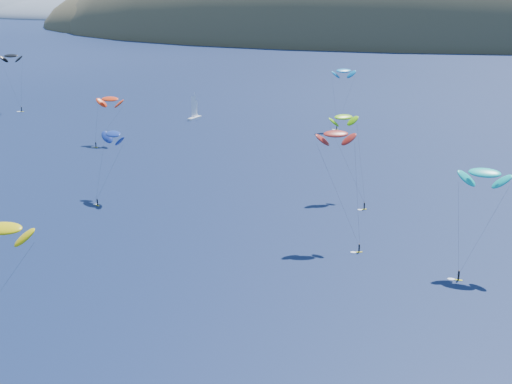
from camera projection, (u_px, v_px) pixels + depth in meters
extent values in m
ellipsoid|color=#3D3526|center=(402.00, 48.00, 595.58)|extent=(600.00, 300.00, 210.00)
ellipsoid|color=#3D3526|center=(224.00, 35.00, 651.47)|extent=(340.00, 240.00, 120.00)
ellipsoid|color=slate|center=(80.00, 17.00, 808.47)|extent=(240.00, 180.00, 44.00)
cube|color=white|center=(195.00, 118.00, 258.80)|extent=(3.75, 6.88, 0.80)
cylinder|color=white|center=(195.00, 105.00, 257.80)|extent=(0.12, 0.12, 9.32)
cube|color=yellow|center=(96.00, 147.00, 218.41)|extent=(1.35, 0.52, 0.07)
cylinder|color=black|center=(96.00, 145.00, 218.16)|extent=(0.31, 0.31, 1.41)
sphere|color=#8C6047|center=(96.00, 142.00, 217.92)|extent=(0.24, 0.24, 0.24)
ellipsoid|color=#F03611|center=(110.00, 99.00, 220.81)|extent=(9.15, 5.01, 4.89)
ellipsoid|color=#DFC608|center=(3.00, 228.00, 101.75)|extent=(9.22, 5.23, 4.88)
cube|color=yellow|center=(364.00, 209.00, 162.84)|extent=(1.32, 0.97, 0.07)
cylinder|color=black|center=(364.00, 206.00, 162.59)|extent=(0.31, 0.31, 1.39)
sphere|color=#8C6047|center=(364.00, 203.00, 162.35)|extent=(0.23, 0.23, 0.23)
ellipsoid|color=#7CD710|center=(344.00, 117.00, 168.53)|extent=(7.80, 6.37, 3.96)
cube|color=yellow|center=(337.00, 129.00, 242.29)|extent=(1.39, 0.91, 0.07)
cylinder|color=black|center=(337.00, 127.00, 242.04)|extent=(0.32, 0.32, 1.44)
sphere|color=#8C6047|center=(337.00, 125.00, 241.78)|extent=(0.24, 0.24, 0.24)
ellipsoid|color=#0D7BB8|center=(344.00, 71.00, 239.78)|extent=(8.97, 6.80, 4.54)
cube|color=yellow|center=(458.00, 280.00, 126.22)|extent=(1.48, 0.63, 0.08)
cylinder|color=black|center=(459.00, 275.00, 125.95)|extent=(0.34, 0.34, 1.53)
sphere|color=#8C6047|center=(459.00, 271.00, 125.68)|extent=(0.26, 0.26, 0.26)
ellipsoid|color=#0CBFB1|center=(485.00, 173.00, 127.00)|extent=(9.28, 5.36, 4.89)
cube|color=yellow|center=(359.00, 252.00, 138.53)|extent=(1.38, 0.74, 0.07)
cylinder|color=black|center=(359.00, 248.00, 138.28)|extent=(0.31, 0.31, 1.41)
sphere|color=#8C6047|center=(359.00, 244.00, 138.03)|extent=(0.24, 0.24, 0.24)
ellipsoid|color=#A9261E|center=(336.00, 134.00, 139.84)|extent=(8.32, 5.58, 4.26)
cube|color=yellow|center=(98.00, 205.00, 165.49)|extent=(1.21, 1.03, 0.07)
cylinder|color=black|center=(97.00, 202.00, 165.26)|extent=(0.29, 0.29, 1.33)
sphere|color=#8C6047|center=(97.00, 199.00, 165.02)|extent=(0.22, 0.22, 0.22)
ellipsoid|color=navy|center=(113.00, 134.00, 168.85)|extent=(8.79, 7.88, 4.54)
cube|color=yellow|center=(22.00, 112.00, 271.84)|extent=(1.52, 0.73, 0.08)
cylinder|color=black|center=(21.00, 109.00, 271.56)|extent=(0.34, 0.34, 1.57)
sphere|color=#8C6047|center=(21.00, 107.00, 271.28)|extent=(0.26, 0.26, 0.26)
ellipsoid|color=black|center=(11.00, 56.00, 270.15)|extent=(8.73, 5.44, 4.52)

